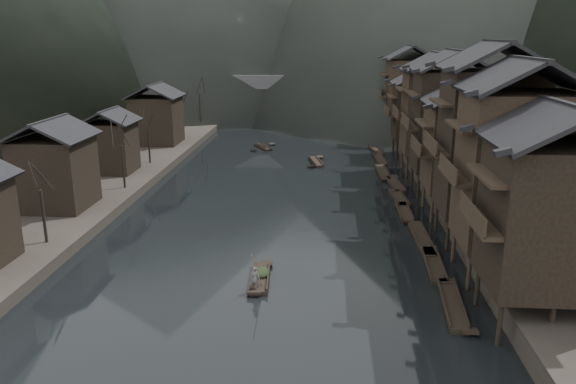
{
  "coord_description": "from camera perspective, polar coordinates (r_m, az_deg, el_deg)",
  "views": [
    {
      "loc": [
        4.52,
        -38.77,
        16.63
      ],
      "look_at": [
        1.04,
        11.08,
        2.5
      ],
      "focal_mm": 35.0,
      "sensor_mm": 36.0,
      "label": 1
    }
  ],
  "objects": [
    {
      "name": "right_bank",
      "position": [
        85.92,
        24.74,
        3.78
      ],
      "size": [
        40.0,
        200.0,
        1.8
      ],
      "primitive_type": "cube",
      "color": "#2D2823",
      "rests_on": "ground"
    },
    {
      "name": "left_houses",
      "position": [
        64.92,
        -18.83,
        5.21
      ],
      "size": [
        8.1,
        53.2,
        8.73
      ],
      "color": "black",
      "rests_on": "left_bank"
    },
    {
      "name": "water",
      "position": [
        42.43,
        -2.47,
        -7.3
      ],
      "size": [
        300.0,
        300.0,
        0.0
      ],
      "primitive_type": "plane",
      "color": "black",
      "rests_on": "ground"
    },
    {
      "name": "stone_bridge",
      "position": [
        111.46,
        1.67,
        9.85
      ],
      "size": [
        40.0,
        6.0,
        9.0
      ],
      "color": "#4C4C4F",
      "rests_on": "ground"
    },
    {
      "name": "stilt_houses",
      "position": [
        59.59,
        16.48,
        7.84
      ],
      "size": [
        9.0,
        67.6,
        16.38
      ],
      "color": "black",
      "rests_on": "ground"
    },
    {
      "name": "moored_sampans",
      "position": [
        58.78,
        11.31,
        -0.76
      ],
      "size": [
        2.65,
        55.45,
        0.47
      ],
      "color": "black",
      "rests_on": "water"
    },
    {
      "name": "left_bank",
      "position": [
        89.58,
        -22.34,
        4.29
      ],
      "size": [
        40.0,
        200.0,
        1.2
      ],
      "primitive_type": "cube",
      "color": "#2D2823",
      "rests_on": "ground"
    },
    {
      "name": "boatman",
      "position": [
        37.52,
        -3.35,
        -8.41
      ],
      "size": [
        0.69,
        0.55,
        1.65
      ],
      "primitive_type": "imported",
      "rotation": [
        0.0,
        0.0,
        2.86
      ],
      "color": "slate",
      "rests_on": "hero_sampan"
    },
    {
      "name": "cargo_heap",
      "position": [
        39.67,
        -2.76,
        -7.74
      ],
      "size": [
        1.21,
        1.58,
        0.73
      ],
      "primitive_type": "ellipsoid",
      "color": "black",
      "rests_on": "hero_sampan"
    },
    {
      "name": "bare_trees",
      "position": [
        72.32,
        -13.47,
        7.07
      ],
      "size": [
        3.87,
        71.45,
        7.75
      ],
      "color": "black",
      "rests_on": "left_bank"
    },
    {
      "name": "midriver_boats",
      "position": [
        92.57,
        2.33,
        5.55
      ],
      "size": [
        15.06,
        46.15,
        0.45
      ],
      "color": "black",
      "rests_on": "water"
    },
    {
      "name": "hero_sampan",
      "position": [
        39.68,
        -2.81,
        -8.68
      ],
      "size": [
        1.44,
        5.53,
        0.44
      ],
      "color": "black",
      "rests_on": "water"
    },
    {
      "name": "bamboo_pole",
      "position": [
        36.52,
        -3.1,
        -4.73
      ],
      "size": [
        0.64,
        1.77,
        3.5
      ],
      "primitive_type": "cylinder",
      "rotation": [
        0.48,
        0.0,
        -0.32
      ],
      "color": "#8C7A51",
      "rests_on": "boatman"
    }
  ]
}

